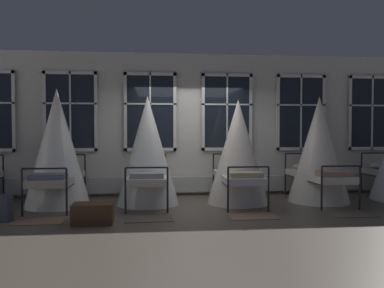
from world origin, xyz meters
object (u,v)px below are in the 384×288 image
cot_second (57,149)px  cot_third (148,152)px  travel_trunk (93,213)px  cot_fourth (238,153)px  cot_fifth (319,151)px

cot_second → cot_third: 1.79m
travel_trunk → cot_fourth: bearing=29.6°
cot_fifth → travel_trunk: cot_fifth is taller
cot_second → cot_fifth: bearing=-90.9°
cot_fifth → cot_third: bearing=87.6°
cot_third → cot_fourth: cot_third is taller
cot_fourth → travel_trunk: bearing=120.3°
cot_second → cot_third: bearing=-89.8°
cot_third → cot_fifth: 3.58m
cot_fourth → cot_second: bearing=89.8°
cot_second → cot_fifth: (5.37, -0.06, -0.06)m
cot_third → cot_fifth: size_ratio=1.00×
cot_fourth → cot_third: bearing=88.5°
cot_second → cot_third: cot_second is taller
cot_fourth → travel_trunk: cot_fourth is taller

